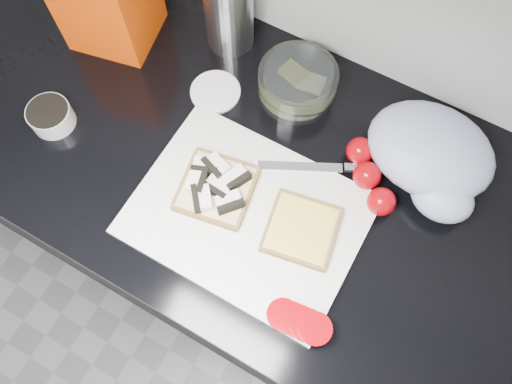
# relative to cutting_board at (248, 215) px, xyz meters

# --- Properties ---
(base_cabinet) EXTENTS (3.50, 0.60, 0.86)m
(base_cabinet) POSITION_rel_cutting_board_xyz_m (-0.07, 0.10, -0.48)
(base_cabinet) COLOR black
(base_cabinet) RESTS_ON ground
(countertop) EXTENTS (3.50, 0.64, 0.04)m
(countertop) POSITION_rel_cutting_board_xyz_m (-0.07, 0.10, -0.03)
(countertop) COLOR black
(countertop) RESTS_ON base_cabinet
(cutting_board) EXTENTS (0.40, 0.30, 0.01)m
(cutting_board) POSITION_rel_cutting_board_xyz_m (0.00, 0.00, 0.00)
(cutting_board) COLOR white
(cutting_board) RESTS_ON countertop
(bread_left) EXTENTS (0.15, 0.15, 0.04)m
(bread_left) POSITION_rel_cutting_board_xyz_m (-0.07, 0.01, 0.02)
(bread_left) COLOR beige
(bread_left) RESTS_ON cutting_board
(bread_right) EXTENTS (0.14, 0.14, 0.02)m
(bread_right) POSITION_rel_cutting_board_xyz_m (0.10, 0.02, 0.01)
(bread_right) COLOR beige
(bread_right) RESTS_ON cutting_board
(tomato_slices) EXTENTS (0.12, 0.08, 0.02)m
(tomato_slices) POSITION_rel_cutting_board_xyz_m (0.17, -0.12, 0.02)
(tomato_slices) COLOR #9A030A
(tomato_slices) RESTS_ON cutting_board
(knife) EXTENTS (0.21, 0.12, 0.01)m
(knife) POSITION_rel_cutting_board_xyz_m (0.10, 0.16, 0.01)
(knife) COLOR silver
(knife) RESTS_ON cutting_board
(seed_tub) EXTENTS (0.08, 0.08, 0.04)m
(seed_tub) POSITION_rel_cutting_board_xyz_m (-0.42, -0.02, 0.02)
(seed_tub) COLOR #ACB2B1
(seed_tub) RESTS_ON countertop
(tub_lid) EXTENTS (0.13, 0.13, 0.01)m
(tub_lid) POSITION_rel_cutting_board_xyz_m (-0.19, 0.20, -0.00)
(tub_lid) COLOR white
(tub_lid) RESTS_ON countertop
(glass_bowl) EXTENTS (0.15, 0.15, 0.06)m
(glass_bowl) POSITION_rel_cutting_board_xyz_m (-0.05, 0.28, 0.03)
(glass_bowl) COLOR silver
(glass_bowl) RESTS_ON countertop
(grocery_bag) EXTENTS (0.24, 0.21, 0.10)m
(grocery_bag) POSITION_rel_cutting_board_xyz_m (0.24, 0.24, 0.04)
(grocery_bag) COLOR #A5AFCC
(grocery_bag) RESTS_ON countertop
(whole_tomatoes) EXTENTS (0.13, 0.13, 0.05)m
(whole_tomatoes) POSITION_rel_cutting_board_xyz_m (0.16, 0.17, 0.02)
(whole_tomatoes) COLOR #9A030A
(whole_tomatoes) RESTS_ON countertop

